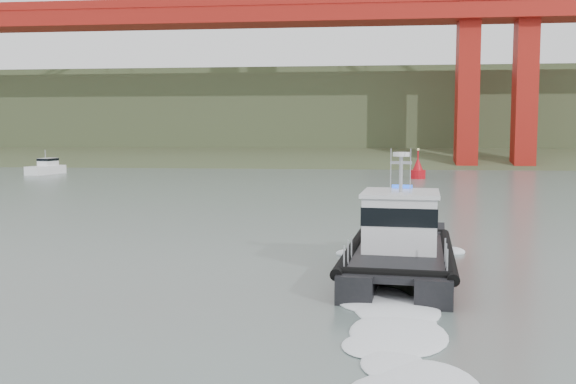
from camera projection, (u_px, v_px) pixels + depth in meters
name	position (u px, v px, depth m)	size (l,w,h in m)	color
ground	(276.00, 295.00, 20.38)	(400.00, 400.00, 0.00)	slate
headlands	(347.00, 124.00, 143.96)	(500.00, 105.36, 27.12)	#323F24
patrol_boat	(400.00, 242.00, 23.36)	(4.38, 9.76, 4.59)	black
motorboat	(46.00, 168.00, 80.01)	(2.87, 5.97, 3.15)	white
nav_buoy	(418.00, 170.00, 72.11)	(1.74, 1.74, 3.62)	#B60C15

